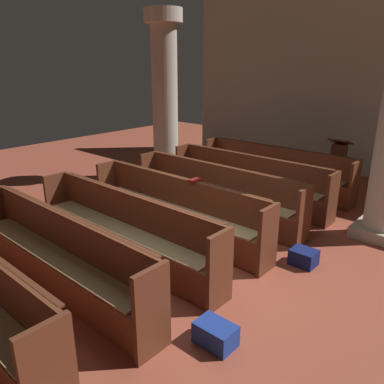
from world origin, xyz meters
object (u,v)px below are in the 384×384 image
pew_row_1 (248,179)px  lectern (337,165)px  pew_row_0 (274,168)px  hymn_book (195,180)px  pew_row_5 (57,252)px  pillar_far_side (165,95)px  pew_row_4 (124,227)px  kneeler_box_navy (304,257)px  kneeler_box_blue (216,334)px  pew_row_3 (175,207)px  pew_row_2 (215,191)px

pew_row_1 → lectern: size_ratio=3.25×
pew_row_0 → hymn_book: size_ratio=17.24×
pew_row_5 → lectern: size_ratio=3.25×
pew_row_5 → pillar_far_side: size_ratio=0.92×
pew_row_0 → pew_row_4: bearing=-90.0°
pew_row_1 → lectern: lectern is taller
lectern → kneeler_box_navy: (1.15, -3.98, -0.34)m
pew_row_0 → pillar_far_side: bearing=-161.1°
kneeler_box_navy → kneeler_box_blue: (0.07, -2.09, 0.00)m
pew_row_5 → pew_row_4: bearing=90.0°
pillar_far_side → lectern: pillar_far_side is taller
pew_row_4 → pillar_far_side: pillar_far_side is taller
pew_row_3 → pew_row_5: (0.00, -2.09, 0.00)m
pew_row_2 → kneeler_box_navy: size_ratio=10.10×
pew_row_5 → kneeler_box_navy: size_ratio=10.10×
pew_row_3 → kneeler_box_blue: 2.66m
pew_row_0 → pew_row_5: size_ratio=1.00×
hymn_book → pillar_far_side: bearing=142.9°
pew_row_1 → lectern: 2.54m
pillar_far_side → kneeler_box_blue: 6.29m
pew_row_3 → hymn_book: (0.27, 0.19, 0.46)m
pew_row_1 → kneeler_box_blue: pew_row_1 is taller
pew_row_2 → pew_row_1: bearing=90.0°
pew_row_2 → pew_row_3: size_ratio=1.00×
lectern → kneeler_box_navy: lectern is taller
pew_row_5 → kneeler_box_blue: size_ratio=8.58×
pew_row_4 → pew_row_5: size_ratio=1.00×
kneeler_box_navy → kneeler_box_blue: size_ratio=0.85×
pew_row_1 → pew_row_2: size_ratio=1.00×
lectern → pillar_far_side: bearing=-146.9°
pew_row_0 → hymn_book: bearing=-84.8°
pew_row_2 → lectern: (0.87, 3.43, -0.05)m
kneeler_box_navy → hymn_book: bearing=-170.0°
pew_row_4 → pew_row_3: bearing=90.0°
pew_row_5 → hymn_book: hymn_book is taller
pew_row_5 → hymn_book: bearing=83.3°
pew_row_5 → kneeler_box_blue: (2.09, 0.49, -0.38)m
pillar_far_side → kneeler_box_navy: 5.21m
pew_row_5 → pew_row_1: bearing=90.0°
pew_row_3 → kneeler_box_blue: bearing=-37.3°
pillar_far_side → kneeler_box_blue: (4.59, -3.88, -1.87)m
pew_row_0 → hymn_book: 3.00m
pillar_far_side → kneeler_box_navy: (4.52, -1.78, -1.87)m
pillar_far_side → hymn_book: size_ratio=18.70×
hymn_book → kneeler_box_blue: size_ratio=0.50×
pew_row_2 → pew_row_5: 3.13m
pew_row_3 → hymn_book: bearing=34.9°
pew_row_4 → lectern: 5.59m
hymn_book → kneeler_box_navy: 1.98m
pew_row_2 → pillar_far_side: size_ratio=0.92×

